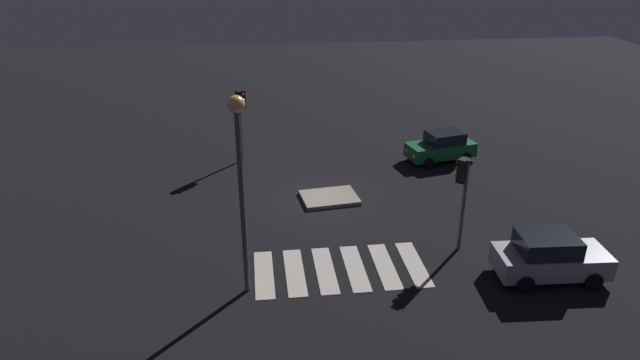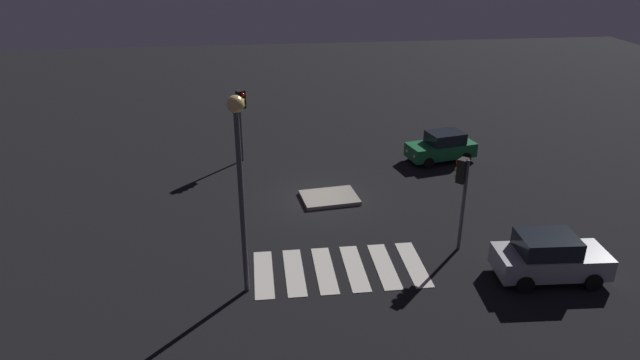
% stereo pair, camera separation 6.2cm
% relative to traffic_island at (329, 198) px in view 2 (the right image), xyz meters
% --- Properties ---
extents(ground_plane, '(80.00, 80.00, 0.00)m').
position_rel_traffic_island_xyz_m(ground_plane, '(-0.45, 0.08, -0.09)').
color(ground_plane, black).
extents(traffic_island, '(2.82, 2.25, 0.18)m').
position_rel_traffic_island_xyz_m(traffic_island, '(0.00, 0.00, 0.00)').
color(traffic_island, gray).
rests_on(traffic_island, ground).
extents(car_green, '(3.96, 2.34, 1.64)m').
position_rel_traffic_island_xyz_m(car_green, '(6.83, 4.18, 0.71)').
color(car_green, '#196B38').
rests_on(car_green, ground).
extents(car_silver, '(4.15, 2.10, 1.77)m').
position_rel_traffic_island_xyz_m(car_silver, '(7.05, -7.52, 0.78)').
color(car_silver, '#9EA0A5').
rests_on(car_silver, ground).
extents(traffic_light_east, '(0.54, 0.54, 3.86)m').
position_rel_traffic_island_xyz_m(traffic_light_east, '(4.44, -5.03, 2.84)').
color(traffic_light_east, '#47474C').
rests_on(traffic_light_east, ground).
extents(traffic_light_west, '(0.54, 0.53, 4.01)m').
position_rel_traffic_island_xyz_m(traffic_light_west, '(-4.05, 5.37, 2.95)').
color(traffic_light_west, '#47474C').
rests_on(traffic_light_west, ground).
extents(street_lamp, '(0.56, 0.56, 7.15)m').
position_rel_traffic_island_xyz_m(street_lamp, '(-3.94, -6.99, 4.83)').
color(street_lamp, '#47474C').
rests_on(street_lamp, ground).
extents(crosswalk_near, '(6.45, 3.20, 0.02)m').
position_rel_traffic_island_xyz_m(crosswalk_near, '(-0.45, -6.06, -0.08)').
color(crosswalk_near, silver).
rests_on(crosswalk_near, ground).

